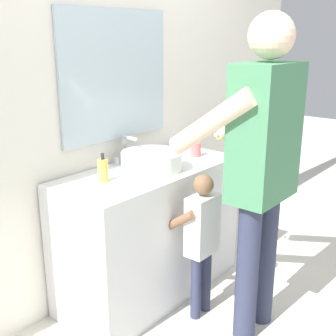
% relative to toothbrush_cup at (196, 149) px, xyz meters
% --- Properties ---
extents(ground_plane, '(14.00, 14.00, 0.00)m').
position_rel_toothbrush_cup_xyz_m(ground_plane, '(-0.42, -0.26, -0.90)').
color(ground_plane, silver).
extents(back_wall, '(4.40, 0.10, 2.70)m').
position_rel_toothbrush_cup_xyz_m(back_wall, '(-0.42, 0.36, 0.45)').
color(back_wall, silver).
rests_on(back_wall, ground).
extents(vanity_cabinet, '(1.25, 0.54, 0.85)m').
position_rel_toothbrush_cup_xyz_m(vanity_cabinet, '(-0.42, 0.04, -0.48)').
color(vanity_cabinet, white).
rests_on(vanity_cabinet, ground).
extents(sink_basin, '(0.38, 0.38, 0.11)m').
position_rel_toothbrush_cup_xyz_m(sink_basin, '(-0.42, 0.02, 0.01)').
color(sink_basin, white).
rests_on(sink_basin, vanity_cabinet).
extents(faucet, '(0.18, 0.14, 0.18)m').
position_rel_toothbrush_cup_xyz_m(faucet, '(-0.42, 0.25, 0.03)').
color(faucet, '#B7BABF').
rests_on(faucet, vanity_cabinet).
extents(toothbrush_cup, '(0.07, 0.07, 0.21)m').
position_rel_toothbrush_cup_xyz_m(toothbrush_cup, '(0.00, 0.00, 0.00)').
color(toothbrush_cup, '#D86666').
rests_on(toothbrush_cup, vanity_cabinet).
extents(soap_bottle, '(0.06, 0.06, 0.17)m').
position_rel_toothbrush_cup_xyz_m(soap_bottle, '(-0.77, 0.08, 0.02)').
color(soap_bottle, gold).
rests_on(soap_bottle, vanity_cabinet).
extents(child_toddler, '(0.28, 0.28, 0.90)m').
position_rel_toothbrush_cup_xyz_m(child_toddler, '(-0.42, -0.36, -0.37)').
color(child_toddler, '#2D334C').
rests_on(child_toddler, ground).
extents(adult_parent, '(0.54, 0.57, 1.75)m').
position_rel_toothbrush_cup_xyz_m(adult_parent, '(-0.33, -0.66, 0.15)').
color(adult_parent, '#2D334C').
rests_on(adult_parent, ground).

